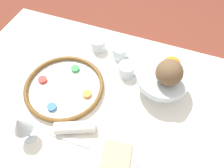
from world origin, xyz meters
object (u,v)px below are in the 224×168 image
at_px(wine_glass, 21,125).
at_px(orange_fruit, 171,65).
at_px(cup_far, 120,52).
at_px(fruit_stand, 162,79).
at_px(napkin_roll, 75,127).
at_px(cup_mid, 126,70).
at_px(seder_plate, 64,87).
at_px(bread_plate, 116,156).
at_px(cup_near, 98,45).
at_px(coconut, 169,73).

bearing_deg(wine_glass, orange_fruit, 44.07).
bearing_deg(cup_far, fruit_stand, -28.29).
xyz_separation_m(wine_glass, napkin_roll, (0.16, 0.09, -0.08)).
relative_size(cup_mid, cup_far, 1.00).
bearing_deg(seder_plate, bread_plate, -32.66).
relative_size(orange_fruit, cup_near, 0.99).
distance_m(cup_near, cup_far, 0.12).
relative_size(orange_fruit, cup_mid, 0.99).
bearing_deg(cup_near, orange_fruit, -15.58).
relative_size(bread_plate, cup_mid, 2.16).
relative_size(seder_plate, orange_fruit, 4.81).
distance_m(orange_fruit, cup_far, 0.29).
height_order(seder_plate, coconut, coconut).
distance_m(coconut, napkin_roll, 0.43).
height_order(cup_near, cup_mid, same).
height_order(seder_plate, cup_far, cup_far).
bearing_deg(cup_far, coconut, -30.34).
height_order(orange_fruit, napkin_roll, orange_fruit).
xyz_separation_m(seder_plate, cup_far, (0.17, 0.27, 0.02)).
xyz_separation_m(fruit_stand, bread_plate, (-0.08, -0.35, -0.07)).
bearing_deg(fruit_stand, napkin_roll, -130.86).
xyz_separation_m(orange_fruit, cup_far, (-0.25, 0.09, -0.11)).
xyz_separation_m(wine_glass, cup_mid, (0.26, 0.43, -0.07)).
relative_size(cup_near, cup_far, 1.00).
distance_m(fruit_stand, orange_fruit, 0.07).
bearing_deg(fruit_stand, seder_plate, -159.81).
bearing_deg(orange_fruit, coconut, -90.60).
height_order(fruit_stand, cup_far, fruit_stand).
distance_m(bread_plate, cup_far, 0.50).
relative_size(napkin_roll, cup_mid, 2.20).
height_order(cup_mid, cup_far, same).
bearing_deg(wine_glass, cup_mid, 58.88).
bearing_deg(bread_plate, coconut, 73.93).
distance_m(wine_glass, napkin_roll, 0.20).
relative_size(fruit_stand, cup_far, 2.98).
height_order(wine_glass, cup_far, wine_glass).
height_order(wine_glass, cup_near, wine_glass).
bearing_deg(wine_glass, coconut, 40.22).
distance_m(napkin_roll, cup_far, 0.44).
height_order(coconut, cup_mid, coconut).
xyz_separation_m(wine_glass, coconut, (0.44, 0.37, 0.05)).
height_order(bread_plate, napkin_roll, napkin_roll).
bearing_deg(napkin_roll, bread_plate, -13.28).
bearing_deg(napkin_roll, cup_far, 85.57).
xyz_separation_m(fruit_stand, cup_mid, (-0.17, 0.03, -0.05)).
bearing_deg(coconut, orange_fruit, 89.40).
distance_m(fruit_stand, bread_plate, 0.37).
distance_m(fruit_stand, napkin_roll, 0.41).
xyz_separation_m(wine_glass, cup_near, (0.07, 0.53, -0.07)).
height_order(fruit_stand, cup_near, fruit_stand).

